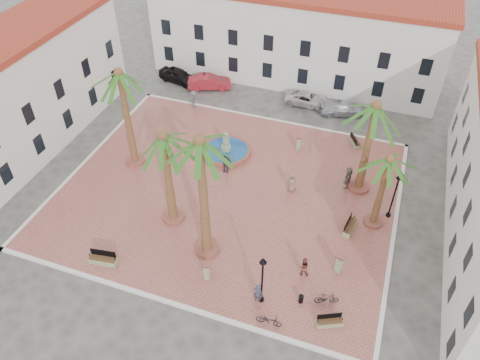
{
  "coord_description": "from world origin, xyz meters",
  "views": [
    {
      "loc": [
        10.12,
        -25.68,
        25.56
      ],
      "look_at": [
        1.0,
        0.0,
        1.6
      ],
      "focal_mm": 35.0,
      "sensor_mm": 36.0,
      "label": 1
    }
  ],
  "objects": [
    {
      "name": "cyclist_a",
      "position": [
        5.39,
        -9.04,
        0.96
      ],
      "size": [
        0.61,
        0.42,
        1.62
      ],
      "primitive_type": "imported",
      "rotation": [
        0.0,
        0.0,
        3.09
      ],
      "color": "#34374B",
      "rests_on": "plaza"
    },
    {
      "name": "pedestrian_east",
      "position": [
        8.83,
        3.72,
        1.1
      ],
      "size": [
        0.57,
        1.77,
        1.91
      ],
      "primitive_type": "imported",
      "rotation": [
        0.0,
        0.0,
        -1.57
      ],
      "color": "#685A51",
      "rests_on": "plaza"
    },
    {
      "name": "pedestrian_fountain_b",
      "position": [
        -1.06,
        2.23,
        1.09
      ],
      "size": [
        1.11,
        0.5,
        1.87
      ],
      "primitive_type": "imported",
      "rotation": [
        0.0,
        0.0,
        0.04
      ],
      "color": "#2A304E",
      "rests_on": "plaza"
    },
    {
      "name": "bollard_se",
      "position": [
        1.68,
        -8.45,
        0.87
      ],
      "size": [
        0.61,
        0.61,
        1.4
      ],
      "rotation": [
        0.0,
        0.0,
        0.25
      ],
      "color": "gray",
      "rests_on": "plaza"
    },
    {
      "name": "cyclist_b",
      "position": [
        7.6,
        -6.02,
        0.94
      ],
      "size": [
        0.85,
        0.7,
        1.57
      ],
      "primitive_type": "imported",
      "rotation": [
        0.0,
        0.0,
        3.29
      ],
      "color": "brown",
      "rests_on": "plaza"
    },
    {
      "name": "bench_se",
      "position": [
        10.02,
        -9.19,
        0.39
      ],
      "size": [
        1.66,
        1.14,
        0.85
      ],
      "rotation": [
        0.0,
        0.0,
        0.45
      ],
      "color": "gray",
      "rests_on": "plaza"
    },
    {
      "name": "ground",
      "position": [
        0.0,
        0.0,
        0.0
      ],
      "size": [
        120.0,
        120.0,
        0.0
      ],
      "primitive_type": "plane",
      "color": "#56544F",
      "rests_on": "ground"
    },
    {
      "name": "palm_s",
      "position": [
        0.76,
        -6.22,
        8.72
      ],
      "size": [
        5.7,
        5.7,
        9.97
      ],
      "color": "#9C503F",
      "rests_on": "plaza"
    },
    {
      "name": "car_red",
      "position": [
        -7.65,
        14.63,
        0.74
      ],
      "size": [
        4.77,
        3.13,
        1.49
      ],
      "primitive_type": "imported",
      "rotation": [
        0.0,
        0.0,
        1.95
      ],
      "color": "#A31E2A",
      "rests_on": "ground"
    },
    {
      "name": "fountain",
      "position": [
        -1.89,
        4.53,
        0.45
      ],
      "size": [
        4.28,
        4.28,
        2.21
      ],
      "color": "#9C503F",
      "rests_on": "plaza"
    },
    {
      "name": "palm_ne",
      "position": [
        9.77,
        3.86,
        7.05
      ],
      "size": [
        5.59,
        5.59,
        8.2
      ],
      "color": "#9C503F",
      "rests_on": "plaza"
    },
    {
      "name": "lamppost_s",
      "position": [
        5.6,
        -8.91,
        2.98
      ],
      "size": [
        0.45,
        0.45,
        4.17
      ],
      "color": "black",
      "rests_on": "plaza"
    },
    {
      "name": "kerb_w",
      "position": [
        -13.0,
        0.0,
        0.08
      ],
      "size": [
        0.3,
        22.3,
        0.16
      ],
      "primitive_type": "cube",
      "color": "silver",
      "rests_on": "ground"
    },
    {
      "name": "kerb_n",
      "position": [
        0.0,
        11.0,
        0.08
      ],
      "size": [
        26.3,
        0.3,
        0.16
      ],
      "primitive_type": "cube",
      "color": "silver",
      "rests_on": "ground"
    },
    {
      "name": "bench_ne",
      "position": [
        8.55,
        9.66,
        0.4
      ],
      "size": [
        1.26,
        1.69,
        0.87
      ],
      "rotation": [
        0.0,
        0.0,
        2.09
      ],
      "color": "gray",
      "rests_on": "plaza"
    },
    {
      "name": "bicycle_a",
      "position": [
        6.55,
        -10.4,
        0.57
      ],
      "size": [
        1.64,
        0.64,
        0.85
      ],
      "primitive_type": "imported",
      "rotation": [
        0.0,
        0.0,
        1.62
      ],
      "color": "black",
      "rests_on": "plaza"
    },
    {
      "name": "bollard_n",
      "position": [
        3.91,
        7.26,
        0.83
      ],
      "size": [
        0.57,
        0.57,
        1.32
      ],
      "rotation": [
        0.0,
        0.0,
        0.23
      ],
      "color": "gray",
      "rests_on": "plaza"
    },
    {
      "name": "car_white",
      "position": [
        2.94,
        14.97,
        0.63
      ],
      "size": [
        4.57,
        2.13,
        1.27
      ],
      "primitive_type": "imported",
      "rotation": [
        0.0,
        0.0,
        1.56
      ],
      "color": "silver",
      "rests_on": "ground"
    },
    {
      "name": "bicycle_b",
      "position": [
        9.53,
        -7.76,
        0.62
      ],
      "size": [
        1.63,
        0.93,
        0.95
      ],
      "primitive_type": "imported",
      "rotation": [
        0.0,
        0.0,
        1.9
      ],
      "color": "black",
      "rests_on": "plaza"
    },
    {
      "name": "pedestrian_fountain_a",
      "position": [
        4.75,
        1.75,
        1.0
      ],
      "size": [
        0.93,
        0.7,
        1.71
      ],
      "primitive_type": "imported",
      "rotation": [
        0.0,
        0.0,
        0.21
      ],
      "color": "#836556",
      "rests_on": "plaza"
    },
    {
      "name": "kerb_s",
      "position": [
        0.0,
        -11.0,
        0.08
      ],
      "size": [
        26.3,
        0.3,
        0.16
      ],
      "primitive_type": "cube",
      "color": "silver",
      "rests_on": "ground"
    },
    {
      "name": "litter_bin",
      "position": [
        8.0,
        -8.2,
        0.46
      ],
      "size": [
        0.32,
        0.32,
        0.62
      ],
      "primitive_type": "cylinder",
      "color": "black",
      "rests_on": "plaza"
    },
    {
      "name": "bench_s",
      "position": [
        -5.49,
        -9.65,
        0.44
      ],
      "size": [
        1.99,
        0.87,
        1.01
      ],
      "rotation": [
        0.0,
        0.0,
        0.15
      ],
      "color": "gray",
      "rests_on": "plaza"
    },
    {
      "name": "kerb_e",
      "position": [
        13.0,
        0.0,
        0.08
      ],
      "size": [
        0.3,
        22.3,
        0.16
      ],
      "primitive_type": "cube",
      "color": "silver",
      "rests_on": "ground"
    },
    {
      "name": "lamppost_e",
      "position": [
        12.4,
        1.46,
        2.96
      ],
      "size": [
        0.45,
        0.45,
        4.15
      ],
      "color": "black",
      "rests_on": "plaza"
    },
    {
      "name": "building_north",
      "position": [
        -0.0,
        19.99,
        4.77
      ],
      "size": [
        30.4,
        7.4,
        9.5
      ],
      "color": "white",
      "rests_on": "ground"
    },
    {
      "name": "car_black",
      "position": [
        -11.32,
        14.78,
        0.76
      ],
      "size": [
        4.72,
        2.67,
        1.51
      ],
      "primitive_type": "imported",
      "rotation": [
        0.0,
        0.0,
        1.36
      ],
      "color": "black",
      "rests_on": "ground"
    },
    {
      "name": "palm_sw",
      "position": [
        -2.82,
        -4.2,
        6.89
      ],
      "size": [
        5.39,
        5.39,
        8.0
      ],
      "color": "#9C503F",
      "rests_on": "plaza"
    },
    {
      "name": "bollard_e",
      "position": [
        9.79,
        -4.98,
        0.96
      ],
      "size": [
        0.68,
        0.68,
        1.57
      ],
      "rotation": [
        0.0,
        0.0,
        -0.24
      ],
      "color": "gray",
      "rests_on": "plaza"
    },
    {
      "name": "bench_e",
      "position": [
        9.86,
        -0.93,
        0.42
      ],
      "size": [
        0.82,
        1.87,
        0.95
      ],
      "rotation": [
        0.0,
        0.0,
        1.42
      ],
      "color": "gray",
      "rests_on": "plaza"
    },
    {
      "name": "plaza",
      "position": [
        0.0,
        0.0,
        0.07
      ],
      "size": [
        26.0,
        22.0,
        0.15
      ],
      "primitive_type": "cube",
      "color": "#AB5B4F",
      "rests_on": "ground"
    },
    {
      "name": "palm_e",
      "position": [
        11.4,
        0.35,
        5.47
      ],
      "size": [
        4.63,
        4.63,
        6.38
      ],
      "color": "#9C503F",
      "rests_on": "plaza"
    },
    {
      "name": "car_silver",
      "position": [
        6.61,
        14.45,
        0.66
      ],
      "size": [
        4.88,
        3.03,
        1.32
      ],
      "primitive_type": "imported",
      "rotation": [
        0.0,
        0.0,
        1.85
      ],
      "color": "#B7B6BF",
      "rests_on": "ground"
    },
    {
      "name": "palm_nw",
      "position": [
        -8.83,
        0.77,
        7.79
      ],
      "size": [
        5.27,
        5.27,
        8.91
      ],
      "color": "#9C503F",
      "rests_on": "plaza"
    },
    {
      "name": "building_west",
      "position": [
        -19.0,
        0.0,
        5.02
      ],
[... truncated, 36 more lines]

